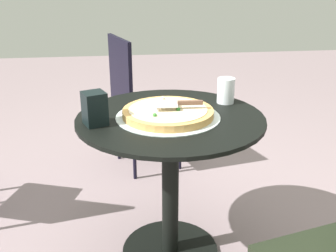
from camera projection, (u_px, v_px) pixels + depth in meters
name	position (u px, v px, depth m)	size (l,w,h in m)	color
ground_plane	(170.00, 251.00, 2.02)	(10.00, 10.00, 0.00)	gray
patio_table	(170.00, 162.00, 1.84)	(0.83, 0.83, 0.73)	black
pizza_on_tray	(168.00, 113.00, 1.73)	(0.46, 0.46, 0.06)	silver
pizza_server	(179.00, 104.00, 1.72)	(0.21, 0.09, 0.02)	silver
drinking_cup	(226.00, 91.00, 1.91)	(0.08, 0.08, 0.12)	silver
napkin_dispenser	(95.00, 108.00, 1.64)	(0.09, 0.09, 0.14)	black
patio_chair_far	(136.00, 96.00, 2.71)	(0.50, 0.50, 0.93)	black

